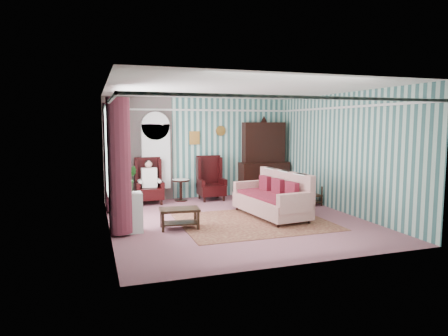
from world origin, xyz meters
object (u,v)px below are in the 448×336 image
object	(u,v)px
sofa	(271,196)
plant_stand	(128,213)
wingback_right	(211,178)
nest_table	(312,195)
coffee_table	(180,218)
dresser_hutch	(264,156)
seated_woman	(149,182)
wingback_left	(149,181)
floral_armchair	(293,191)
round_side_table	(181,190)
bookcase	(156,161)

from	to	relation	value
sofa	plant_stand	bearing A→B (deg)	89.57
wingback_right	nest_table	size ratio (longest dim) A/B	2.31
sofa	coffee_table	size ratio (longest dim) A/B	2.64
dresser_hutch	nest_table	distance (m)	2.11
wingback_right	coffee_table	world-z (taller)	wingback_right
seated_woman	wingback_left	bearing A→B (deg)	0.00
dresser_hutch	seated_woman	bearing A→B (deg)	-175.59
wingback_left	wingback_right	bearing A→B (deg)	0.00
seated_woman	floral_armchair	size ratio (longest dim) A/B	1.08
plant_stand	seated_woman	bearing A→B (deg)	73.78
wingback_left	plant_stand	size ratio (longest dim) A/B	1.56
wingback_left	plant_stand	xyz separation A→B (m)	(-0.80, -2.75, -0.22)
dresser_hutch	wingback_left	world-z (taller)	dresser_hutch
nest_table	round_side_table	bearing A→B (deg)	151.80
nest_table	plant_stand	xyz separation A→B (m)	(-4.87, -1.20, 0.13)
wingback_left	coffee_table	bearing A→B (deg)	-85.26
dresser_hutch	nest_table	size ratio (longest dim) A/B	4.37
round_side_table	plant_stand	size ratio (longest dim) A/B	0.75
seated_woman	coffee_table	world-z (taller)	seated_woman
nest_table	seated_woman	bearing A→B (deg)	159.15
bookcase	dresser_hutch	xyz separation A→B (m)	(3.25, -0.12, 0.06)
wingback_left	floral_armchair	xyz separation A→B (m)	(3.13, -2.25, -0.08)
bookcase	coffee_table	bearing A→B (deg)	-90.35
seated_woman	round_side_table	distance (m)	0.96
seated_woman	sofa	xyz separation A→B (m)	(2.48, -2.39, -0.11)
sofa	seated_woman	bearing A→B (deg)	39.33
seated_woman	floral_armchair	world-z (taller)	seated_woman
plant_stand	coffee_table	size ratio (longest dim) A/B	0.99
dresser_hutch	seated_woman	world-z (taller)	dresser_hutch
sofa	coffee_table	world-z (taller)	sofa
floral_armchair	coffee_table	bearing A→B (deg)	120.42
dresser_hutch	wingback_left	distance (m)	3.55
nest_table	coffee_table	size ratio (longest dim) A/B	0.67
nest_table	coffee_table	distance (m)	4.03
seated_woman	round_side_table	bearing A→B (deg)	9.46
wingback_right	seated_woman	world-z (taller)	wingback_right
wingback_left	floral_armchair	world-z (taller)	wingback_left
coffee_table	sofa	bearing A→B (deg)	9.84
seated_woman	coffee_table	distance (m)	2.82
sofa	bookcase	bearing A→B (deg)	32.00
seated_woman	coffee_table	bearing A→B (deg)	-85.26
dresser_hutch	wingback_left	size ratio (longest dim) A/B	1.89
wingback_left	wingback_right	xyz separation A→B (m)	(1.75, 0.00, 0.00)
wingback_left	round_side_table	distance (m)	0.97
plant_stand	wingback_right	bearing A→B (deg)	47.16
dresser_hutch	plant_stand	bearing A→B (deg)	-144.92
seated_woman	nest_table	size ratio (longest dim) A/B	2.19
wingback_right	nest_table	bearing A→B (deg)	-33.75
seated_woman	round_side_table	world-z (taller)	seated_woman
bookcase	wingback_left	size ratio (longest dim) A/B	1.79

